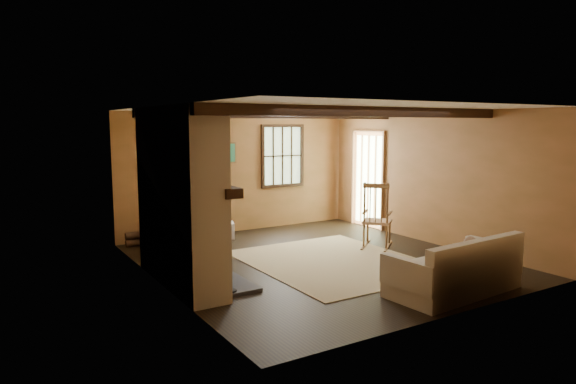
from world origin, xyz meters
TOP-DOWN VIEW (x-y plane):
  - ground at (0.00, 0.00)m, footprint 5.50×5.50m
  - room_envelope at (0.22, 0.26)m, footprint 5.02×5.52m
  - fireplace at (-2.23, -0.00)m, footprint 1.02×2.30m
  - rug at (0.20, -0.20)m, footprint 2.50×3.00m
  - rocking_chair at (1.44, 0.22)m, footprint 0.92×0.88m
  - sofa at (0.65, -2.24)m, footprint 1.90×0.94m
  - firewood_pile at (-2.02, 2.49)m, footprint 0.71×0.13m
  - laundry_basket at (-0.63, 2.32)m, footprint 0.60×0.53m
  - basket_pillow at (-0.63, 2.32)m, footprint 0.38×0.32m
  - armchair at (-1.67, 1.89)m, footprint 1.21×1.21m

SIDE VIEW (x-z plane):
  - ground at x=0.00m, z-range 0.00..0.00m
  - rug at x=0.20m, z-range 0.00..0.01m
  - firewood_pile at x=-2.02m, z-range 0.00..0.26m
  - laundry_basket at x=-0.63m, z-range 0.00..0.30m
  - sofa at x=0.65m, z-range -0.11..0.64m
  - basket_pillow at x=-0.63m, z-range 0.30..0.48m
  - armchair at x=-1.67m, z-range 0.00..0.79m
  - rocking_chair at x=1.44m, z-range -0.09..1.07m
  - fireplace at x=-2.23m, z-range -0.10..2.30m
  - room_envelope at x=0.22m, z-range 0.41..2.85m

